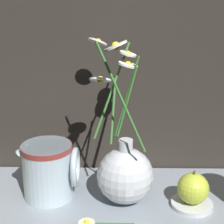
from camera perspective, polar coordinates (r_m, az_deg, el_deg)
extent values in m
plane|color=black|center=(0.91, -0.84, -13.50)|extent=(6.00, 6.00, 0.00)
cube|color=gray|center=(0.91, -0.84, -13.18)|extent=(0.82, 0.30, 0.01)
sphere|color=silver|center=(0.86, 2.02, -9.67)|extent=(0.13, 0.13, 0.13)
cylinder|color=silver|center=(0.83, 2.08, -5.53)|extent=(0.03, 0.03, 0.04)
cylinder|color=#3D7A33|center=(0.81, 2.26, 2.27)|extent=(0.05, 0.01, 0.18)
cylinder|color=white|center=(0.82, 2.44, 8.87)|extent=(0.04, 0.04, 0.01)
sphere|color=yellow|center=(0.82, 2.44, 8.87)|extent=(0.01, 0.01, 0.01)
cylinder|color=#3D7A33|center=(0.80, 0.18, 0.19)|extent=(0.01, 0.06, 0.13)
cylinder|color=white|center=(0.79, -1.81, 4.85)|extent=(0.05, 0.05, 0.02)
sphere|color=yellow|center=(0.79, -1.81, 4.85)|extent=(0.02, 0.02, 0.02)
cylinder|color=#3D7A33|center=(0.82, -0.05, 3.27)|extent=(0.08, 0.07, 0.20)
cylinder|color=white|center=(0.84, -2.17, 10.64)|extent=(0.06, 0.06, 0.02)
sphere|color=yellow|center=(0.84, -2.17, 10.64)|extent=(0.02, 0.02, 0.02)
cylinder|color=#3D7A33|center=(0.74, 1.41, 2.12)|extent=(0.10, 0.03, 0.22)
cylinder|color=white|center=(0.66, 0.56, 10.03)|extent=(0.05, 0.05, 0.02)
sphere|color=yellow|center=(0.66, 0.56, 10.03)|extent=(0.02, 0.02, 0.02)
cylinder|color=#3D7A33|center=(0.81, 2.27, 1.44)|extent=(0.05, 0.01, 0.16)
cylinder|color=white|center=(0.81, 2.45, 7.23)|extent=(0.05, 0.05, 0.01)
sphere|color=yellow|center=(0.81, 2.45, 7.23)|extent=(0.02, 0.02, 0.02)
cylinder|color=silver|center=(0.89, -9.76, -8.84)|extent=(0.11, 0.11, 0.13)
cylinder|color=maroon|center=(0.86, -9.98, -5.35)|extent=(0.12, 0.12, 0.01)
torus|color=silver|center=(0.87, -5.61, -8.35)|extent=(0.01, 0.09, 0.09)
cone|color=silver|center=(0.88, -13.12, -5.51)|extent=(0.04, 0.03, 0.04)
cylinder|color=silver|center=(0.89, 12.06, -13.57)|extent=(0.09, 0.09, 0.01)
sphere|color=#B7C638|center=(0.87, 12.25, -11.31)|extent=(0.07, 0.07, 0.07)
cylinder|color=#4C3819|center=(0.85, 12.43, -9.00)|extent=(0.00, 0.00, 0.01)
cylinder|color=#336B2D|center=(0.81, -0.23, -16.68)|extent=(0.10, 0.01, 0.01)
cylinder|color=beige|center=(0.81, -3.91, -16.58)|extent=(0.04, 0.04, 0.00)
sphere|color=yellow|center=(0.81, -3.91, -16.41)|extent=(0.01, 0.01, 0.01)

